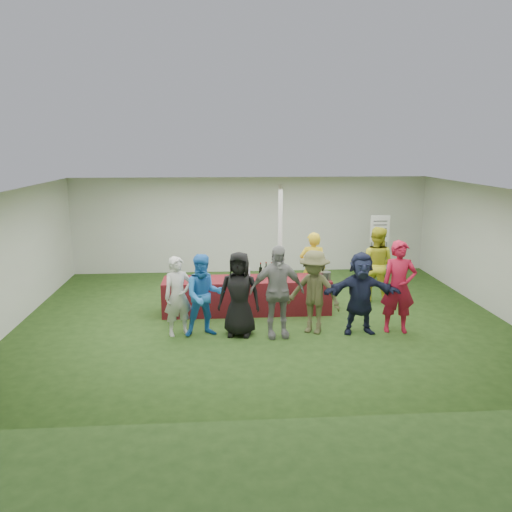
{
  "coord_description": "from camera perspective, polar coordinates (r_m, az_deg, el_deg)",
  "views": [
    {
      "loc": [
        -0.86,
        -9.97,
        3.57
      ],
      "look_at": [
        -0.11,
        0.4,
        1.25
      ],
      "focal_mm": 35.0,
      "sensor_mm": 36.0,
      "label": 1
    }
  ],
  "objects": [
    {
      "name": "water_bottle",
      "position": [
        10.81,
        -0.83,
        -1.97
      ],
      "size": [
        0.07,
        0.07,
        0.23
      ],
      "color": "silver",
      "rests_on": "serving_table"
    },
    {
      "name": "customer_4",
      "position": [
        9.64,
        6.63,
        -4.13
      ],
      "size": [
        1.21,
        1.04,
        1.63
      ],
      "primitive_type": "imported",
      "rotation": [
        0.0,
        0.0,
        -0.52
      ],
      "color": "brown",
      "rests_on": "ground"
    },
    {
      "name": "staff_pourer",
      "position": [
        11.42,
        6.49,
        -1.38
      ],
      "size": [
        0.66,
        0.49,
        1.66
      ],
      "primitive_type": "imported",
      "rotation": [
        0.0,
        0.0,
        2.99
      ],
      "color": "gold",
      "rests_on": "ground"
    },
    {
      "name": "bar_towel",
      "position": [
        11.0,
        7.11,
        -2.3
      ],
      "size": [
        0.25,
        0.18,
        0.03
      ],
      "primitive_type": "cube",
      "color": "white",
      "rests_on": "serving_table"
    },
    {
      "name": "customer_1",
      "position": [
        9.49,
        -5.94,
        -4.51
      ],
      "size": [
        0.87,
        0.73,
        1.59
      ],
      "primitive_type": "imported",
      "rotation": [
        0.0,
        0.0,
        0.18
      ],
      "color": "blue",
      "rests_on": "ground"
    },
    {
      "name": "tent",
      "position": [
        11.47,
        2.77,
        1.41
      ],
      "size": [
        10.0,
        10.0,
        10.0
      ],
      "color": "white",
      "rests_on": "ground"
    },
    {
      "name": "wine_bottles",
      "position": [
        10.91,
        1.78,
        -1.75
      ],
      "size": [
        0.54,
        0.12,
        0.32
      ],
      "color": "black",
      "rests_on": "serving_table"
    },
    {
      "name": "customer_3",
      "position": [
        9.38,
        2.4,
        -4.07
      ],
      "size": [
        1.07,
        0.52,
        1.77
      ],
      "primitive_type": "imported",
      "rotation": [
        0.0,
        0.0,
        0.09
      ],
      "color": "gray",
      "rests_on": "ground"
    },
    {
      "name": "serving_table",
      "position": [
        10.87,
        -1.06,
        -4.52
      ],
      "size": [
        3.6,
        0.8,
        0.75
      ],
      "primitive_type": "cube",
      "color": "maroon",
      "rests_on": "ground"
    },
    {
      "name": "ground",
      "position": [
        10.63,
        0.77,
        -7.05
      ],
      "size": [
        60.0,
        60.0,
        0.0
      ],
      "primitive_type": "plane",
      "color": "#284719",
      "rests_on": "ground"
    },
    {
      "name": "customer_2",
      "position": [
        9.46,
        -1.94,
        -4.37
      ],
      "size": [
        0.88,
        0.66,
        1.63
      ],
      "primitive_type": "imported",
      "rotation": [
        0.0,
        0.0,
        -0.19
      ],
      "color": "black",
      "rests_on": "ground"
    },
    {
      "name": "wine_list_sign",
      "position": [
        13.34,
        13.94,
        2.48
      ],
      "size": [
        0.5,
        0.03,
        1.8
      ],
      "color": "slate",
      "rests_on": "ground"
    },
    {
      "name": "customer_6",
      "position": [
        9.99,
        15.99,
        -3.42
      ],
      "size": [
        0.71,
        0.53,
        1.8
      ],
      "primitive_type": "imported",
      "rotation": [
        0.0,
        0.0,
        -0.15
      ],
      "color": "#A4122C",
      "rests_on": "ground"
    },
    {
      "name": "dump_bucket",
      "position": [
        10.74,
        7.92,
        -2.27
      ],
      "size": [
        0.24,
        0.24,
        0.18
      ],
      "primitive_type": "cylinder",
      "color": "slate",
      "rests_on": "serving_table"
    },
    {
      "name": "staff_back",
      "position": [
        11.86,
        13.52,
        -0.92
      ],
      "size": [
        1.07,
        1.0,
        1.75
      ],
      "primitive_type": "imported",
      "rotation": [
        0.0,
        0.0,
        2.62
      ],
      "color": "gold",
      "rests_on": "ground"
    },
    {
      "name": "wine_glasses",
      "position": [
        10.46,
        -3.54,
        -2.45
      ],
      "size": [
        2.8,
        0.13,
        0.16
      ],
      "color": "silver",
      "rests_on": "serving_table"
    },
    {
      "name": "customer_5",
      "position": [
        9.77,
        11.85,
        -4.17
      ],
      "size": [
        1.49,
        0.5,
        1.6
      ],
      "primitive_type": "imported",
      "rotation": [
        0.0,
        0.0,
        -0.02
      ],
      "color": "#1A1F3A",
      "rests_on": "ground"
    },
    {
      "name": "customer_0",
      "position": [
        9.6,
        -8.9,
        -4.56
      ],
      "size": [
        0.66,
        0.56,
        1.53
      ],
      "primitive_type": "imported",
      "rotation": [
        0.0,
        0.0,
        0.42
      ],
      "color": "silver",
      "rests_on": "ground"
    }
  ]
}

